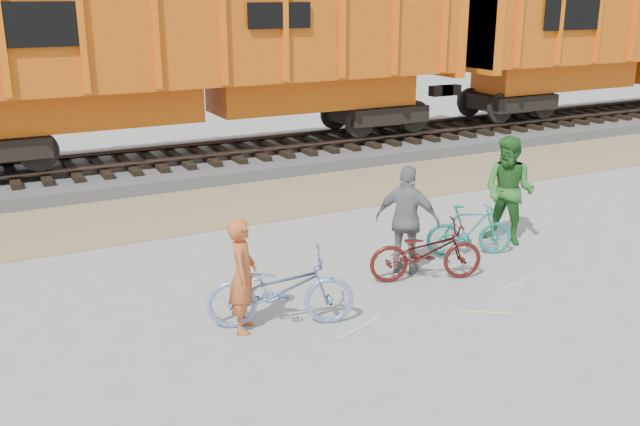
# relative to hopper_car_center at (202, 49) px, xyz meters

# --- Properties ---
(ground) EXTENTS (120.00, 120.00, 0.00)m
(ground) POSITION_rel_hopper_car_center_xyz_m (-0.15, -9.00, -3.01)
(ground) COLOR #9E9E99
(ground) RESTS_ON ground
(gravel_strip) EXTENTS (120.00, 3.00, 0.02)m
(gravel_strip) POSITION_rel_hopper_car_center_xyz_m (-0.15, -3.50, -3.00)
(gravel_strip) COLOR #987F5E
(gravel_strip) RESTS_ON ground
(ballast_bed) EXTENTS (120.00, 4.00, 0.30)m
(ballast_bed) POSITION_rel_hopper_car_center_xyz_m (-0.15, 0.00, -2.86)
(ballast_bed) COLOR slate
(ballast_bed) RESTS_ON ground
(track) EXTENTS (120.00, 2.60, 0.24)m
(track) POSITION_rel_hopper_car_center_xyz_m (-0.15, 0.00, -2.53)
(track) COLOR black
(track) RESTS_ON ballast_bed
(hopper_car_center) EXTENTS (14.00, 3.13, 4.65)m
(hopper_car_center) POSITION_rel_hopper_car_center_xyz_m (0.00, 0.00, 0.00)
(hopper_car_center) COLOR black
(hopper_car_center) RESTS_ON track
(hopper_car_right) EXTENTS (14.00, 3.13, 4.65)m
(hopper_car_right) POSITION_rel_hopper_car_center_xyz_m (15.00, 0.00, 0.00)
(hopper_car_right) COLOR black
(hopper_car_right) RESTS_ON track
(bicycle_blue) EXTENTS (2.12, 1.36, 1.05)m
(bicycle_blue) POSITION_rel_hopper_car_center_xyz_m (-2.08, -9.23, -2.48)
(bicycle_blue) COLOR #788CC1
(bicycle_blue) RESTS_ON ground
(bicycle_teal) EXTENTS (1.55, 0.96, 0.90)m
(bicycle_teal) POSITION_rel_hopper_car_center_xyz_m (1.94, -8.23, -2.55)
(bicycle_teal) COLOR #1E7F78
(bicycle_teal) RESTS_ON ground
(bicycle_maroon) EXTENTS (1.91, 1.17, 0.95)m
(bicycle_maroon) POSITION_rel_hopper_car_center_xyz_m (0.61, -8.81, -2.53)
(bicycle_maroon) COLOR #4C1311
(bicycle_maroon) RESTS_ON ground
(person_solo) EXTENTS (0.60, 0.68, 1.57)m
(person_solo) POSITION_rel_hopper_car_center_xyz_m (-2.58, -9.13, -2.22)
(person_solo) COLOR #C65628
(person_solo) RESTS_ON ground
(person_man) EXTENTS (1.08, 1.18, 1.95)m
(person_man) POSITION_rel_hopper_car_center_xyz_m (2.94, -8.03, -2.03)
(person_man) COLOR #286625
(person_man) RESTS_ON ground
(person_woman) EXTENTS (1.02, 1.08, 1.79)m
(person_woman) POSITION_rel_hopper_car_center_xyz_m (0.51, -8.41, -2.11)
(person_woman) COLOR slate
(person_woman) RESTS_ON ground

